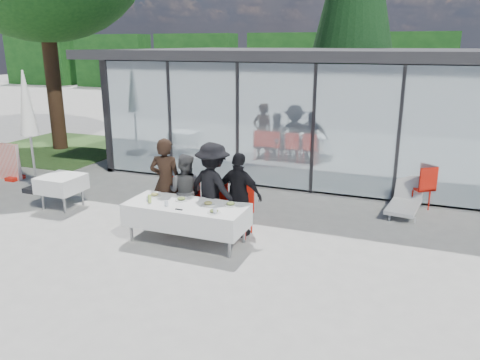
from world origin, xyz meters
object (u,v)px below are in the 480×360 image
(spare_table_left, at_px, (61,184))
(plate_a, at_px, (155,195))
(dining_table, at_px, (187,215))
(diner_chair_d, at_px, (241,207))
(diner_chair_b, at_px, (188,201))
(plate_extra, at_px, (214,211))
(diner_a, at_px, (166,182))
(diner_b, at_px, (185,191))
(plate_b, at_px, (181,199))
(folded_eyeglasses, at_px, (179,209))
(lounger, at_px, (405,200))
(market_umbrella, at_px, (27,112))
(diner_d, at_px, (239,195))
(diner_chair_a, at_px, (169,198))
(diner_chair_c, at_px, (215,204))
(juice_bottle, at_px, (150,199))
(spare_chair_b, at_px, (425,185))
(diner_c, at_px, (213,188))
(plate_c, at_px, (208,204))
(plate_d, at_px, (231,204))

(spare_table_left, bearing_deg, plate_a, -10.82)
(dining_table, distance_m, diner_chair_d, 1.09)
(diner_chair_b, xyz_separation_m, plate_extra, (1.02, -0.99, 0.24))
(diner_a, relative_size, diner_b, 1.19)
(plate_b, distance_m, folded_eyeglasses, 0.52)
(diner_a, bearing_deg, plate_a, 81.74)
(plate_b, relative_size, lounger, 0.17)
(market_umbrella, bearing_deg, plate_extra, -16.32)
(diner_b, height_order, diner_d, diner_d)
(diner_chair_a, distance_m, folded_eyeglasses, 1.36)
(diner_chair_c, bearing_deg, juice_bottle, -134.83)
(diner_d, relative_size, lounger, 1.18)
(diner_b, distance_m, diner_chair_d, 1.18)
(diner_chair_b, relative_size, plate_b, 4.08)
(spare_chair_b, bearing_deg, diner_c, -142.16)
(diner_chair_c, height_order, lounger, diner_chair_c)
(diner_chair_d, xyz_separation_m, spare_chair_b, (3.30, 2.88, 0.00))
(diner_a, height_order, spare_chair_b, diner_a)
(diner_c, bearing_deg, diner_a, 18.88)
(diner_chair_a, xyz_separation_m, diner_chair_c, (1.04, 0.00, 0.00))
(plate_c, height_order, spare_chair_b, spare_chair_b)
(diner_chair_c, distance_m, lounger, 4.29)
(diner_d, xyz_separation_m, lounger, (2.93, 2.60, -0.56))
(diner_chair_b, xyz_separation_m, lounger, (4.09, 2.49, -0.28))
(diner_chair_b, height_order, spare_chair_b, same)
(diner_chair_b, relative_size, diner_d, 0.59)
(diner_a, height_order, diner_chair_c, diner_a)
(diner_chair_c, bearing_deg, plate_d, -44.22)
(diner_c, bearing_deg, diner_d, -161.12)
(spare_table_left, bearing_deg, diner_d, -0.98)
(spare_chair_b, bearing_deg, diner_chair_b, -147.11)
(diner_a, distance_m, plate_d, 1.65)
(diner_chair_a, bearing_deg, lounger, 28.83)
(dining_table, height_order, diner_d, diner_d)
(diner_chair_c, relative_size, plate_a, 4.08)
(diner_c, distance_m, plate_d, 0.70)
(plate_a, xyz_separation_m, plate_d, (1.58, 0.03, 0.00))
(diner_c, distance_m, spare_chair_b, 4.88)
(diner_chair_a, height_order, spare_table_left, diner_chair_a)
(diner_a, relative_size, plate_a, 7.59)
(diner_a, relative_size, diner_chair_b, 1.86)
(plate_a, height_order, spare_table_left, plate_a)
(diner_a, height_order, market_umbrella, market_umbrella)
(diner_a, height_order, diner_chair_b, diner_a)
(diner_chair_b, bearing_deg, plate_c, -40.75)
(plate_c, bearing_deg, market_umbrella, 166.28)
(dining_table, xyz_separation_m, plate_b, (-0.18, 0.15, 0.24))
(diner_c, bearing_deg, spare_chair_b, -123.29)
(plate_d, bearing_deg, spare_table_left, 173.47)
(diner_a, height_order, diner_b, diner_a)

